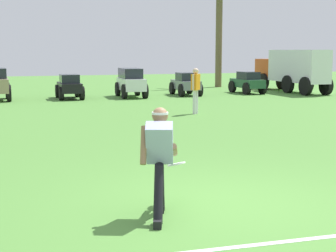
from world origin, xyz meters
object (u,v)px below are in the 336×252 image
Objects in this scene: parked_car_slot_f at (186,84)px; parked_car_slot_g at (247,82)px; parked_car_slot_d at (69,86)px; box_truck at (292,68)px; frisbee_thrower at (160,156)px; teammate_near_sideline at (196,86)px; parked_car_slot_e at (131,82)px; palm_tree_left_of_centre at (219,31)px; frisbee_in_flight at (176,164)px.

parked_car_slot_f and parked_car_slot_g have the same top height.
box_truck is at bearing 0.83° from parked_car_slot_d.
teammate_near_sideline is at bearing 65.45° from frisbee_thrower.
parked_car_slot_e reaches higher than parked_car_slot_f.
palm_tree_left_of_centre is (6.43, 12.10, 2.39)m from teammate_near_sideline.
parked_car_slot_d is at bearing 85.40° from frisbee_thrower.
parked_car_slot_g is at bearing 59.28° from frisbee_in_flight.
frisbee_thrower is 0.64× the size of parked_car_slot_g.
frisbee_thrower is 0.63× the size of parked_car_slot_d.
frisbee_in_flight is (0.40, 0.48, -0.23)m from frisbee_thrower.
parked_car_slot_f is at bearing 68.47° from frisbee_in_flight.
frisbee_thrower reaches higher than parked_car_slot_g.
box_truck is 1.04× the size of palm_tree_left_of_centre.
parked_car_slot_d is at bearing 86.63° from frisbee_in_flight.
frisbee_in_flight is 0.23× the size of teammate_near_sideline.
box_truck reaches higher than parked_car_slot_e.
parked_car_slot_e is 8.87m from box_truck.
parked_car_slot_e is at bearing 93.04° from teammate_near_sideline.
box_truck is (2.66, 0.08, 0.67)m from parked_car_slot_g.
parked_car_slot_f is at bearing -179.37° from parked_car_slot_g.
teammate_near_sideline is 0.26× the size of box_truck.
frisbee_thrower is 0.63× the size of parked_car_slot_f.
parked_car_slot_e is at bearing 77.07° from frisbee_in_flight.
parked_car_slot_f is at bearing 0.55° from parked_car_slot_d.
parked_car_slot_g reaches higher than frisbee_in_flight.
palm_tree_left_of_centre is (4.01, 4.89, 2.76)m from parked_car_slot_f.
box_truck is (12.69, 16.96, 0.67)m from frisbee_in_flight.
frisbee_thrower is 0.24× the size of box_truck.
frisbee_in_flight is 16.82m from parked_car_slot_d.
palm_tree_left_of_centre reaches higher than parked_car_slot_g.
teammate_near_sideline is 11.21m from box_truck.
teammate_near_sideline is 7.11m from parked_car_slot_e.
parked_car_slot_g is (9.04, 0.09, 0.00)m from parked_car_slot_d.
parked_car_slot_e is at bearing -178.50° from box_truck.
frisbee_in_flight is 18.10m from parked_car_slot_f.
parked_car_slot_d is 0.39× the size of palm_tree_left_of_centre.
parked_car_slot_g is 0.39× the size of palm_tree_left_of_centre.
parked_car_slot_d is at bearing -179.45° from parked_car_slot_f.
teammate_near_sideline is at bearing -86.96° from parked_car_slot_e.
parked_car_slot_d is 9.04m from parked_car_slot_g.
frisbee_in_flight is at bearing -120.72° from parked_car_slot_g.
teammate_near_sideline is (4.22, 9.63, 0.38)m from frisbee_in_flight.
parked_car_slot_d is at bearing 114.29° from teammate_near_sideline.
box_truck reaches higher than parked_car_slot_d.
palm_tree_left_of_centre is at bearing 27.11° from parked_car_slot_d.
parked_car_slot_d is 2.86m from parked_car_slot_e.
box_truck is 5.60m from palm_tree_left_of_centre.
parked_car_slot_e is at bearing -143.67° from palm_tree_left_of_centre.
frisbee_in_flight is at bearing -113.64° from teammate_near_sideline.
parked_car_slot_g is at bearing -97.27° from palm_tree_left_of_centre.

